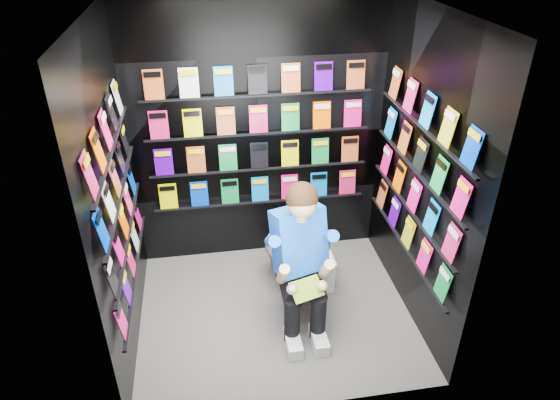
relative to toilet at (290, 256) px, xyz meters
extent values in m
plane|color=#585856|center=(-0.19, -0.34, -0.37)|extent=(2.40, 2.40, 0.00)
plane|color=white|center=(-0.19, -0.34, 2.23)|extent=(2.40, 2.40, 0.00)
cube|color=black|center=(-0.19, 0.66, 0.93)|extent=(2.40, 0.04, 2.60)
cube|color=black|center=(-0.19, -1.34, 0.93)|extent=(2.40, 0.04, 2.60)
cube|color=black|center=(-1.39, -0.34, 0.93)|extent=(0.04, 2.00, 2.60)
cube|color=black|center=(1.01, -0.34, 0.93)|extent=(0.04, 2.00, 2.60)
imported|color=white|center=(0.00, 0.00, 0.00)|extent=(0.62, 0.84, 0.73)
cube|color=white|center=(0.29, 0.04, -0.22)|extent=(0.23, 0.41, 0.30)
cube|color=white|center=(0.29, 0.04, -0.05)|extent=(0.25, 0.43, 0.03)
cube|color=#209C19|center=(0.00, -0.73, 0.21)|extent=(0.29, 0.22, 0.11)
camera|label=1|loc=(-0.69, -3.68, 2.82)|focal=32.00mm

